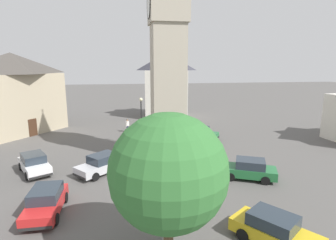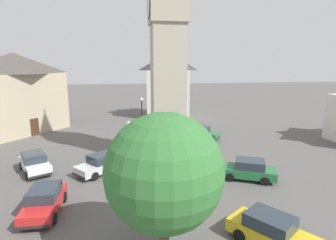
{
  "view_description": "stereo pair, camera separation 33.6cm",
  "coord_description": "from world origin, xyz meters",
  "px_view_note": "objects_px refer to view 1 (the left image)",
  "views": [
    {
      "loc": [
        23.04,
        -3.87,
        8.5
      ],
      "look_at": [
        0.0,
        0.0,
        3.71
      ],
      "focal_mm": 28.93,
      "sensor_mm": 36.0,
      "label": 1
    },
    {
      "loc": [
        23.09,
        -3.54,
        8.5
      ],
      "look_at": [
        0.0,
        0.0,
        3.71
      ],
      "focal_mm": 28.93,
      "sensor_mm": 36.0,
      "label": 2
    }
  ],
  "objects_px": {
    "clock_tower": "(168,16)",
    "car_white_side": "(102,164)",
    "building_terrace_right": "(14,93)",
    "car_green_alley": "(34,163)",
    "car_red_corner": "(46,201)",
    "lamp_post": "(141,114)",
    "tree": "(168,172)",
    "pedestrian": "(127,124)",
    "car_black_far": "(275,230)",
    "road_sign": "(177,121)",
    "car_silver_kerb": "(200,133)",
    "car_blue_kerb": "(248,169)",
    "building_corner_back": "(166,85)"
  },
  "relations": [
    {
      "from": "road_sign",
      "to": "car_white_side",
      "type": "bearing_deg",
      "value": -39.25
    },
    {
      "from": "car_white_side",
      "to": "lamp_post",
      "type": "distance_m",
      "value": 8.15
    },
    {
      "from": "building_corner_back",
      "to": "road_sign",
      "type": "xyz_separation_m",
      "value": [
        13.03,
        -0.86,
        -3.4
      ]
    },
    {
      "from": "building_terrace_right",
      "to": "road_sign",
      "type": "distance_m",
      "value": 20.24
    },
    {
      "from": "car_blue_kerb",
      "to": "tree",
      "type": "xyz_separation_m",
      "value": [
        7.56,
        -7.42,
        3.36
      ]
    },
    {
      "from": "clock_tower",
      "to": "road_sign",
      "type": "xyz_separation_m",
      "value": [
        -7.74,
        2.37,
        -10.5
      ]
    },
    {
      "from": "clock_tower",
      "to": "car_green_alley",
      "type": "distance_m",
      "value": 16.08
    },
    {
      "from": "car_white_side",
      "to": "lamp_post",
      "type": "xyz_separation_m",
      "value": [
        -6.79,
        3.63,
        2.68
      ]
    },
    {
      "from": "car_blue_kerb",
      "to": "car_green_alley",
      "type": "distance_m",
      "value": 16.83
    },
    {
      "from": "car_green_alley",
      "to": "lamp_post",
      "type": "distance_m",
      "value": 11.02
    },
    {
      "from": "car_black_far",
      "to": "car_green_alley",
      "type": "bearing_deg",
      "value": -128.88
    },
    {
      "from": "building_corner_back",
      "to": "pedestrian",
      "type": "bearing_deg",
      "value": -34.31
    },
    {
      "from": "car_white_side",
      "to": "car_green_alley",
      "type": "xyz_separation_m",
      "value": [
        -1.02,
        -5.37,
        0.0
      ]
    },
    {
      "from": "lamp_post",
      "to": "car_green_alley",
      "type": "bearing_deg",
      "value": -57.3
    },
    {
      "from": "car_silver_kerb",
      "to": "car_green_alley",
      "type": "xyz_separation_m",
      "value": [
        7.4,
        -15.8,
        0.0
      ]
    },
    {
      "from": "tree",
      "to": "lamp_post",
      "type": "height_order",
      "value": "tree"
    },
    {
      "from": "car_red_corner",
      "to": "road_sign",
      "type": "distance_m",
      "value": 18.92
    },
    {
      "from": "building_corner_back",
      "to": "lamp_post",
      "type": "xyz_separation_m",
      "value": [
        16.09,
        -5.27,
        -1.85
      ]
    },
    {
      "from": "tree",
      "to": "car_blue_kerb",
      "type": "bearing_deg",
      "value": 135.54
    },
    {
      "from": "car_silver_kerb",
      "to": "road_sign",
      "type": "height_order",
      "value": "road_sign"
    },
    {
      "from": "clock_tower",
      "to": "car_white_side",
      "type": "height_order",
      "value": "clock_tower"
    },
    {
      "from": "building_terrace_right",
      "to": "lamp_post",
      "type": "height_order",
      "value": "building_terrace_right"
    },
    {
      "from": "clock_tower",
      "to": "pedestrian",
      "type": "bearing_deg",
      "value": -162.92
    },
    {
      "from": "clock_tower",
      "to": "car_white_side",
      "type": "bearing_deg",
      "value": -69.65
    },
    {
      "from": "car_red_corner",
      "to": "building_terrace_right",
      "type": "bearing_deg",
      "value": -157.41
    },
    {
      "from": "lamp_post",
      "to": "car_blue_kerb",
      "type": "bearing_deg",
      "value": 37.03
    },
    {
      "from": "car_black_far",
      "to": "road_sign",
      "type": "height_order",
      "value": "road_sign"
    },
    {
      "from": "clock_tower",
      "to": "tree",
      "type": "distance_m",
      "value": 15.24
    },
    {
      "from": "car_red_corner",
      "to": "tree",
      "type": "distance_m",
      "value": 8.69
    },
    {
      "from": "building_terrace_right",
      "to": "car_blue_kerb",
      "type": "bearing_deg",
      "value": 51.37
    },
    {
      "from": "car_silver_kerb",
      "to": "car_green_alley",
      "type": "distance_m",
      "value": 17.45
    },
    {
      "from": "car_black_far",
      "to": "car_green_alley",
      "type": "relative_size",
      "value": 0.98
    },
    {
      "from": "building_terrace_right",
      "to": "tree",
      "type": "bearing_deg",
      "value": 30.37
    },
    {
      "from": "clock_tower",
      "to": "building_corner_back",
      "type": "height_order",
      "value": "clock_tower"
    },
    {
      "from": "car_red_corner",
      "to": "car_white_side",
      "type": "height_order",
      "value": "same"
    },
    {
      "from": "tree",
      "to": "road_sign",
      "type": "bearing_deg",
      "value": 167.59
    },
    {
      "from": "car_silver_kerb",
      "to": "lamp_post",
      "type": "distance_m",
      "value": 7.49
    },
    {
      "from": "pedestrian",
      "to": "tree",
      "type": "xyz_separation_m",
      "value": [
        23.68,
        1.29,
        3.11
      ]
    },
    {
      "from": "car_black_far",
      "to": "car_red_corner",
      "type": "bearing_deg",
      "value": -112.32
    },
    {
      "from": "car_green_alley",
      "to": "lamp_post",
      "type": "height_order",
      "value": "lamp_post"
    },
    {
      "from": "car_silver_kerb",
      "to": "car_black_far",
      "type": "bearing_deg",
      "value": -5.17
    },
    {
      "from": "car_red_corner",
      "to": "car_green_alley",
      "type": "height_order",
      "value": "same"
    },
    {
      "from": "building_corner_back",
      "to": "building_terrace_right",
      "type": "bearing_deg",
      "value": -68.34
    },
    {
      "from": "building_terrace_right",
      "to": "car_green_alley",
      "type": "bearing_deg",
      "value": 23.23
    },
    {
      "from": "clock_tower",
      "to": "tree",
      "type": "xyz_separation_m",
      "value": [
        12.62,
        -2.11,
        -8.28
      ]
    },
    {
      "from": "clock_tower",
      "to": "car_red_corner",
      "type": "relative_size",
      "value": 5.12
    },
    {
      "from": "car_white_side",
      "to": "building_terrace_right",
      "type": "distance_m",
      "value": 19.16
    },
    {
      "from": "car_black_far",
      "to": "car_silver_kerb",
      "type": "bearing_deg",
      "value": 174.83
    },
    {
      "from": "pedestrian",
      "to": "car_white_side",
      "type": "bearing_deg",
      "value": -9.78
    },
    {
      "from": "car_green_alley",
      "to": "tree",
      "type": "relative_size",
      "value": 0.67
    }
  ]
}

